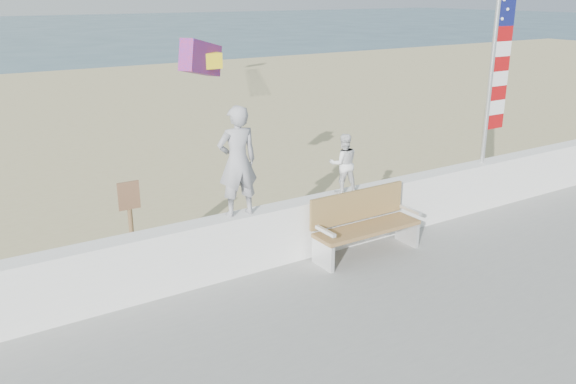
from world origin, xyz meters
The scene contains 9 objects.
ground centered at (0.00, 0.00, 0.00)m, with size 220.00×220.00×0.00m, color #305060.
sand centered at (0.00, 9.00, 0.04)m, with size 90.00×40.00×0.08m, color tan.
seawall centered at (0.00, 2.00, 0.63)m, with size 30.00×0.35×0.90m, color white.
adult centered at (-0.52, 2.00, 1.88)m, with size 0.58×0.38×1.59m, color #959499.
child centered at (1.37, 2.00, 1.56)m, with size 0.47×0.36×0.96m, color silver.
bench centered at (1.45, 1.55, 0.69)m, with size 1.80×0.57×1.00m.
flag centered at (4.78, 2.00, 2.99)m, with size 0.50×0.08×3.50m.
parafoil_kite centered at (-0.12, 3.88, 3.11)m, with size 0.96×0.77×0.68m.
sign centered at (-1.80, 2.97, 0.94)m, with size 0.32×0.07×1.46m.
Camera 1 is at (-4.36, -5.33, 4.16)m, focal length 38.00 mm.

